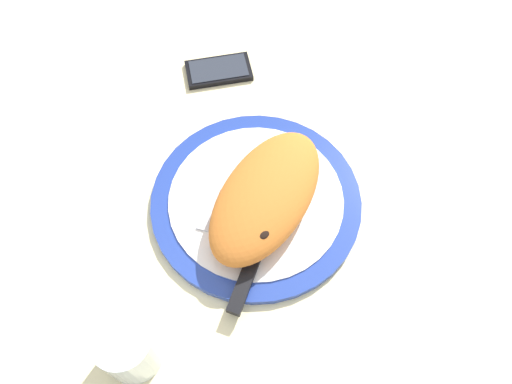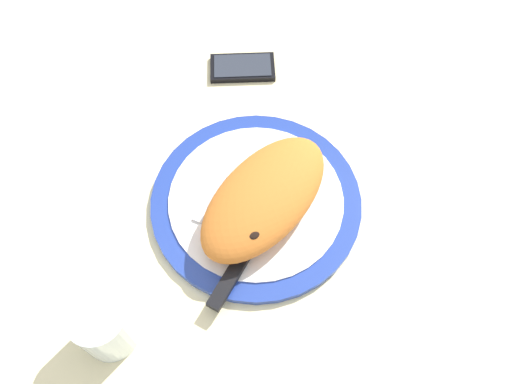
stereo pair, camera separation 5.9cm
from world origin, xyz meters
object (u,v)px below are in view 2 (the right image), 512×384
Objects in this scene: calzone at (264,197)px; knife at (243,258)px; fork at (216,190)px; water_glass at (106,327)px; smartphone at (243,67)px; plate at (256,201)px.

calzone is 1.04× the size of knife.
fork is at bearing -125.34° from knife.
water_glass is (18.43, -8.87, 1.96)cm from knife.
knife is 37.84cm from smartphone.
water_glass reaches higher than calzone.
knife is at bearing 154.30° from water_glass.
fork is 0.61× the size of knife.
fork is (2.38, -5.86, 1.02)cm from plate.
knife is at bearing 54.66° from fork.
smartphone is at bearing -154.15° from fork.
fork is 25.51cm from water_glass.
plate is 1.28× the size of calzone.
water_glass is (49.51, 12.65, 3.45)cm from smartphone.
water_glass is at bearing 2.17° from fork.
fork is 1.15× the size of smartphone.
smartphone is at bearing -141.09° from plate.
calzone is 2.79× the size of water_glass.
plate is 27.94cm from smartphone.
fork is at bearing -67.91° from plate.
plate is at bearing 38.91° from smartphone.
smartphone is at bearing -165.67° from water_glass.
calzone is at bearing 165.99° from water_glass.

